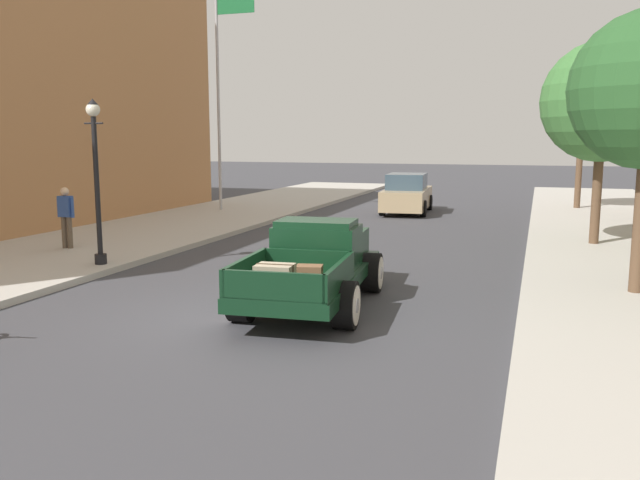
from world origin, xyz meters
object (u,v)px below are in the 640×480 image
pedestrian_sidewalk_left (66,214)px  street_lamp_near (96,169)px  street_tree_farthest (583,103)px  street_tree_second (603,102)px  hotrod_truck_dark_green (316,263)px  car_background_tan (407,195)px  flagpole (223,72)px

pedestrian_sidewalk_left → street_lamp_near: bearing=-35.4°
street_lamp_near → street_tree_farthest: (11.36, 17.24, 2.18)m
street_tree_second → street_lamp_near: bearing=-148.1°
hotrod_truck_dark_green → car_background_tan: 15.60m
pedestrian_sidewalk_left → street_lamp_near: street_lamp_near is taller
pedestrian_sidewalk_left → flagpole: bearing=91.8°
hotrod_truck_dark_green → flagpole: (-8.44, 13.01, 5.02)m
street_lamp_near → flagpole: flagpole is taller
street_lamp_near → street_tree_farthest: street_tree_farthest is taller
hotrod_truck_dark_green → car_background_tan: car_background_tan is taller
pedestrian_sidewalk_left → street_tree_farthest: (13.65, 15.61, 3.48)m
car_background_tan → street_tree_second: size_ratio=0.78×
street_lamp_near → street_tree_farthest: size_ratio=0.64×
hotrod_truck_dark_green → flagpole: flagpole is taller
car_background_tan → pedestrian_sidewalk_left: pedestrian_sidewalk_left is taller
street_lamp_near → street_tree_second: size_ratio=0.69×
street_tree_second → hotrod_truck_dark_green: bearing=-123.4°
hotrod_truck_dark_green → pedestrian_sidewalk_left: bearing=160.4°
flagpole → street_tree_second: (13.93, -4.68, -1.68)m
street_tree_second → flagpole: bearing=161.4°
street_tree_second → pedestrian_sidewalk_left: bearing=-158.3°
hotrod_truck_dark_green → street_tree_farthest: size_ratio=0.84×
flagpole → street_tree_farthest: flagpole is taller
pedestrian_sidewalk_left → flagpole: (-0.32, 10.11, 4.68)m
car_background_tan → flagpole: (-7.15, -2.54, 5.00)m
street_lamp_near → hotrod_truck_dark_green: bearing=-12.3°
street_tree_second → street_tree_farthest: bearing=89.8°
car_background_tan → hotrod_truck_dark_green: bearing=-85.3°
car_background_tan → flagpole: 9.09m
street_lamp_near → street_tree_second: (11.32, 7.05, 1.70)m
street_tree_second → street_tree_farthest: size_ratio=0.93×
hotrod_truck_dark_green → flagpole: size_ratio=0.55×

